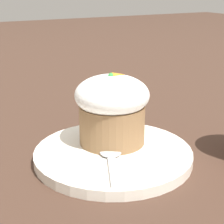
% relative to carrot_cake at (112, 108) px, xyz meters
% --- Properties ---
extents(ground_plane, '(4.00, 4.00, 0.00)m').
position_rel_carrot_cake_xyz_m(ground_plane, '(-0.01, -0.02, -0.07)').
color(ground_plane, '#3D281E').
extents(dessert_plate, '(0.22, 0.22, 0.01)m').
position_rel_carrot_cake_xyz_m(dessert_plate, '(-0.01, -0.02, -0.06)').
color(dessert_plate, white).
rests_on(dessert_plate, ground_plane).
extents(carrot_cake, '(0.10, 0.10, 0.10)m').
position_rel_carrot_cake_xyz_m(carrot_cake, '(0.00, 0.00, 0.00)').
color(carrot_cake, olive).
rests_on(carrot_cake, dessert_plate).
extents(spoon, '(0.06, 0.11, 0.01)m').
position_rel_carrot_cake_xyz_m(spoon, '(-0.03, -0.05, -0.05)').
color(spoon, silver).
rests_on(spoon, dessert_plate).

